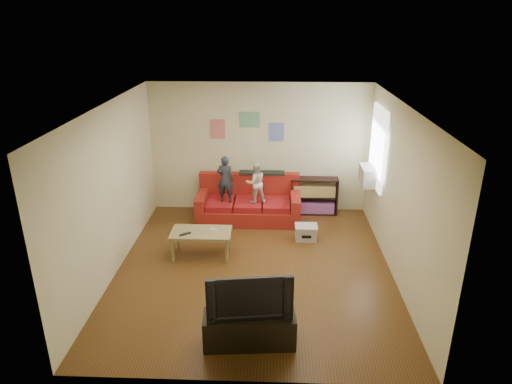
{
  "coord_description": "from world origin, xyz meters",
  "views": [
    {
      "loc": [
        0.29,
        -6.58,
        3.96
      ],
      "look_at": [
        0.0,
        0.8,
        1.05
      ],
      "focal_mm": 32.0,
      "sensor_mm": 36.0,
      "label": 1
    }
  ],
  "objects_px": {
    "file_box": "(306,232)",
    "television": "(249,295)",
    "sofa": "(249,204)",
    "child_a": "(225,179)",
    "tv_stand": "(249,330)",
    "coffee_table": "(201,235)",
    "bookshelf": "(314,198)",
    "child_b": "(256,183)"
  },
  "relations": [
    {
      "from": "coffee_table",
      "to": "television",
      "type": "relative_size",
      "value": 0.97
    },
    {
      "from": "child_a",
      "to": "child_b",
      "type": "relative_size",
      "value": 1.15
    },
    {
      "from": "sofa",
      "to": "coffee_table",
      "type": "distance_m",
      "value": 1.76
    },
    {
      "from": "bookshelf",
      "to": "tv_stand",
      "type": "distance_m",
      "value": 4.31
    },
    {
      "from": "child_b",
      "to": "coffee_table",
      "type": "relative_size",
      "value": 0.8
    },
    {
      "from": "bookshelf",
      "to": "child_a",
      "type": "bearing_deg",
      "value": -165.12
    },
    {
      "from": "coffee_table",
      "to": "bookshelf",
      "type": "xyz_separation_m",
      "value": [
        2.08,
        1.9,
        -0.05
      ]
    },
    {
      "from": "child_b",
      "to": "sofa",
      "type": "bearing_deg",
      "value": -66.01
    },
    {
      "from": "file_box",
      "to": "sofa",
      "type": "bearing_deg",
      "value": 140.67
    },
    {
      "from": "coffee_table",
      "to": "tv_stand",
      "type": "xyz_separation_m",
      "value": [
        0.95,
        -2.25,
        -0.18
      ]
    },
    {
      "from": "coffee_table",
      "to": "file_box",
      "type": "height_order",
      "value": "coffee_table"
    },
    {
      "from": "sofa",
      "to": "child_a",
      "type": "relative_size",
      "value": 2.18
    },
    {
      "from": "television",
      "to": "coffee_table",
      "type": "bearing_deg",
      "value": 105.36
    },
    {
      "from": "sofa",
      "to": "child_a",
      "type": "bearing_deg",
      "value": -159.31
    },
    {
      "from": "file_box",
      "to": "television",
      "type": "relative_size",
      "value": 0.39
    },
    {
      "from": "coffee_table",
      "to": "tv_stand",
      "type": "height_order",
      "value": "coffee_table"
    },
    {
      "from": "bookshelf",
      "to": "sofa",
      "type": "bearing_deg",
      "value": -167.14
    },
    {
      "from": "sofa",
      "to": "tv_stand",
      "type": "relative_size",
      "value": 1.78
    },
    {
      "from": "tv_stand",
      "to": "television",
      "type": "xyz_separation_m",
      "value": [
        0.0,
        0.0,
        0.52
      ]
    },
    {
      "from": "sofa",
      "to": "tv_stand",
      "type": "height_order",
      "value": "sofa"
    },
    {
      "from": "file_box",
      "to": "television",
      "type": "distance_m",
      "value": 3.12
    },
    {
      "from": "file_box",
      "to": "coffee_table",
      "type": "bearing_deg",
      "value": -159.9
    },
    {
      "from": "child_a",
      "to": "sofa",
      "type": "bearing_deg",
      "value": -151.0
    },
    {
      "from": "coffee_table",
      "to": "bookshelf",
      "type": "bearing_deg",
      "value": 42.38
    },
    {
      "from": "sofa",
      "to": "tv_stand",
      "type": "xyz_separation_m",
      "value": [
        0.22,
        -3.84,
        -0.09
      ]
    },
    {
      "from": "child_b",
      "to": "tv_stand",
      "type": "bearing_deg",
      "value": 74.16
    },
    {
      "from": "sofa",
      "to": "coffee_table",
      "type": "relative_size",
      "value": 2.01
    },
    {
      "from": "television",
      "to": "file_box",
      "type": "bearing_deg",
      "value": 65.35
    },
    {
      "from": "file_box",
      "to": "child_b",
      "type": "bearing_deg",
      "value": 142.47
    },
    {
      "from": "coffee_table",
      "to": "bookshelf",
      "type": "height_order",
      "value": "bookshelf"
    },
    {
      "from": "child_a",
      "to": "child_b",
      "type": "distance_m",
      "value": 0.6
    },
    {
      "from": "child_a",
      "to": "tv_stand",
      "type": "relative_size",
      "value": 0.82
    },
    {
      "from": "child_a",
      "to": "file_box",
      "type": "height_order",
      "value": "child_a"
    },
    {
      "from": "child_b",
      "to": "tv_stand",
      "type": "xyz_separation_m",
      "value": [
        0.07,
        -3.67,
        -0.63
      ]
    },
    {
      "from": "sofa",
      "to": "file_box",
      "type": "bearing_deg",
      "value": -39.33
    },
    {
      "from": "child_b",
      "to": "coffee_table",
      "type": "height_order",
      "value": "child_b"
    },
    {
      "from": "child_a",
      "to": "coffee_table",
      "type": "bearing_deg",
      "value": 87.04
    },
    {
      "from": "coffee_table",
      "to": "tv_stand",
      "type": "bearing_deg",
      "value": -67.09
    },
    {
      "from": "child_a",
      "to": "bookshelf",
      "type": "height_order",
      "value": "child_a"
    },
    {
      "from": "child_a",
      "to": "coffee_table",
      "type": "xyz_separation_m",
      "value": [
        -0.28,
        -1.42,
        -0.51
      ]
    },
    {
      "from": "tv_stand",
      "to": "television",
      "type": "height_order",
      "value": "television"
    },
    {
      "from": "sofa",
      "to": "file_box",
      "type": "xyz_separation_m",
      "value": [
        1.12,
        -0.92,
        -0.16
      ]
    }
  ]
}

